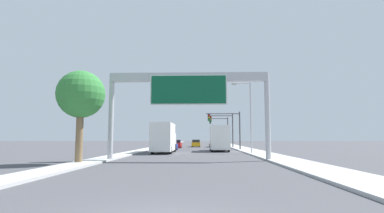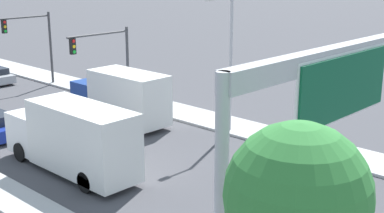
% 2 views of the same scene
% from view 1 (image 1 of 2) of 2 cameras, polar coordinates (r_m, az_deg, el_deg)
% --- Properties ---
extents(sidewalk_right, '(3.00, 120.00, 0.15)m').
position_cam_1_polar(sidewalk_right, '(66.91, 7.58, -7.40)').
color(sidewalk_right, '#B2B2B2').
rests_on(sidewalk_right, ground).
extents(median_strip_left, '(2.00, 120.00, 0.15)m').
position_cam_1_polar(median_strip_left, '(67.08, -5.38, -7.42)').
color(median_strip_left, '#B2B2B2').
rests_on(median_strip_left, ground).
extents(sign_gantry, '(13.32, 0.73, 7.23)m').
position_cam_1_polar(sign_gantry, '(24.78, -0.65, 3.22)').
color(sign_gantry, '#B2B2B7').
rests_on(sign_gantry, ground).
extents(car_near_center, '(1.70, 4.49, 1.44)m').
position_cam_1_polar(car_near_center, '(60.33, 0.78, -7.05)').
color(car_near_center, gold).
rests_on(car_near_center, ground).
extents(car_mid_right, '(1.82, 4.26, 1.45)m').
position_cam_1_polar(car_mid_right, '(44.96, -4.06, -7.42)').
color(car_mid_right, navy).
rests_on(car_mid_right, ground).
extents(car_near_left, '(1.82, 4.43, 1.35)m').
position_cam_1_polar(car_near_left, '(58.69, 4.20, -7.10)').
color(car_near_left, '#A5A8AD').
rests_on(car_near_left, ground).
extents(car_far_left, '(1.86, 4.52, 1.45)m').
position_cam_1_polar(car_far_left, '(54.56, -3.03, -7.16)').
color(car_far_left, red).
rests_on(car_far_left, ground).
extents(truck_box_primary, '(2.44, 7.51, 3.44)m').
position_cam_1_polar(truck_box_primary, '(41.41, 5.20, -6.08)').
color(truck_box_primary, navy).
rests_on(truck_box_primary, ground).
extents(truck_box_secondary, '(2.34, 8.64, 3.56)m').
position_cam_1_polar(truck_box_secondary, '(36.82, -5.34, -6.02)').
color(truck_box_secondary, white).
rests_on(truck_box_secondary, ground).
extents(traffic_light_near_intersection, '(5.05, 0.32, 5.70)m').
position_cam_1_polar(traffic_light_near_intersection, '(44.77, 6.92, -3.26)').
color(traffic_light_near_intersection, '#3D3D3F').
rests_on(traffic_light_near_intersection, ground).
extents(traffic_light_mid_block, '(4.45, 0.32, 6.12)m').
position_cam_1_polar(traffic_light_mid_block, '(54.76, 6.28, -3.51)').
color(traffic_light_mid_block, '#3D3D3F').
rests_on(traffic_light_mid_block, ground).
extents(traffic_light_far_intersection, '(4.18, 0.32, 6.22)m').
position_cam_1_polar(traffic_light_far_intersection, '(64.73, 5.67, -3.84)').
color(traffic_light_far_intersection, '#3D3D3F').
rests_on(traffic_light_far_intersection, ground).
extents(palm_tree_foreground, '(3.44, 3.44, 6.72)m').
position_cam_1_polar(palm_tree_foreground, '(23.16, -20.40, 2.02)').
color(palm_tree_foreground, brown).
rests_on(palm_tree_foreground, ground).
extents(street_lamp_right, '(2.29, 0.28, 8.42)m').
position_cam_1_polar(street_lamp_right, '(35.67, 10.70, -0.89)').
color(street_lamp_right, '#B2B2B7').
rests_on(street_lamp_right, ground).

